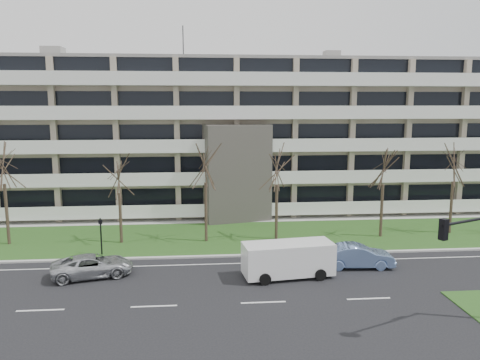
{
  "coord_description": "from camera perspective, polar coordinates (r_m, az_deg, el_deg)",
  "views": [
    {
      "loc": [
        -3.34,
        -24.27,
        10.89
      ],
      "look_at": [
        -0.46,
        10.0,
        5.26
      ],
      "focal_mm": 35.0,
      "sensor_mm": 36.0,
      "label": 1
    }
  ],
  "objects": [
    {
      "name": "tree_6",
      "position": [
        42.6,
        24.69,
        2.13
      ],
      "size": [
        3.99,
        3.99,
        7.98
      ],
      "color": "#382B21",
      "rests_on": "ground"
    },
    {
      "name": "tree_4",
      "position": [
        37.06,
        4.54,
        2.06
      ],
      "size": [
        4.01,
        4.01,
        8.03
      ],
      "color": "#382B21",
      "rests_on": "ground"
    },
    {
      "name": "white_van",
      "position": [
        30.14,
        6.02,
        -9.26
      ],
      "size": [
        5.91,
        2.89,
        2.21
      ],
      "rotation": [
        0.0,
        0.0,
        0.13
      ],
      "color": "white",
      "rests_on": "ground"
    },
    {
      "name": "tree_3",
      "position": [
        36.41,
        -4.26,
        2.57
      ],
      "size": [
        4.27,
        4.27,
        8.54
      ],
      "color": "#382B21",
      "rests_on": "ground"
    },
    {
      "name": "grass_verge",
      "position": [
        38.97,
        0.3,
        -6.89
      ],
      "size": [
        90.0,
        10.0,
        0.06
      ],
      "primitive_type": "cube",
      "color": "#2A511B",
      "rests_on": "ground"
    },
    {
      "name": "pedestrian_signal",
      "position": [
        35.39,
        -16.61,
        -6.06
      ],
      "size": [
        0.27,
        0.22,
        2.76
      ],
      "rotation": [
        0.0,
        0.0,
        0.06
      ],
      "color": "black",
      "rests_on": "ground"
    },
    {
      "name": "tree_1",
      "position": [
        39.83,
        -26.99,
        2.23
      ],
      "size": [
        4.3,
        4.3,
        8.6
      ],
      "color": "#382B21",
      "rests_on": "ground"
    },
    {
      "name": "sidewalk",
      "position": [
        44.25,
        -0.34,
        -4.89
      ],
      "size": [
        90.0,
        2.0,
        0.08
      ],
      "primitive_type": "cube",
      "color": "#B2B2AD",
      "rests_on": "ground"
    },
    {
      "name": "tree_5",
      "position": [
        39.42,
        17.13,
        1.92
      ],
      "size": [
        3.93,
        3.93,
        7.86
      ],
      "color": "#382B21",
      "rests_on": "ground"
    },
    {
      "name": "apartment_building",
      "position": [
        49.81,
        -0.97,
        5.53
      ],
      "size": [
        60.5,
        15.1,
        18.75
      ],
      "color": "tan",
      "rests_on": "ground"
    },
    {
      "name": "ground",
      "position": [
        26.81,
        2.86,
        -14.68
      ],
      "size": [
        160.0,
        160.0,
        0.0
      ],
      "primitive_type": "plane",
      "color": "black",
      "rests_on": "ground"
    },
    {
      "name": "silver_pickup",
      "position": [
        31.65,
        -17.54,
        -9.93
      ],
      "size": [
        5.44,
        3.45,
        1.4
      ],
      "primitive_type": "imported",
      "rotation": [
        0.0,
        0.0,
        1.81
      ],
      "color": "#BABDC2",
      "rests_on": "ground"
    },
    {
      "name": "tree_2",
      "position": [
        37.23,
        -14.58,
        0.79
      ],
      "size": [
        3.59,
        3.59,
        7.18
      ],
      "color": "#382B21",
      "rests_on": "ground"
    },
    {
      "name": "curb",
      "position": [
        34.21,
        1.06,
        -9.16
      ],
      "size": [
        90.0,
        0.35,
        0.12
      ],
      "primitive_type": "cube",
      "color": "#B2B2AD",
      "rests_on": "ground"
    },
    {
      "name": "blue_sedan",
      "position": [
        32.76,
        14.14,
        -8.97
      ],
      "size": [
        4.85,
        1.96,
        1.57
      ],
      "primitive_type": "imported",
      "rotation": [
        0.0,
        0.0,
        1.51
      ],
      "color": "#7A99D3",
      "rests_on": "ground"
    },
    {
      "name": "lane_edge_line",
      "position": [
        32.81,
        1.33,
        -10.08
      ],
      "size": [
        90.0,
        0.12,
        0.01
      ],
      "primitive_type": "cube",
      "color": "white",
      "rests_on": "ground"
    }
  ]
}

